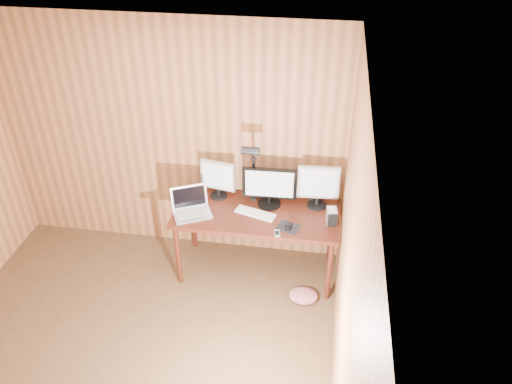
% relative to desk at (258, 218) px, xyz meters
% --- Properties ---
extents(room_shell, '(4.00, 4.00, 4.00)m').
position_rel_desk_xyz_m(room_shell, '(-0.93, -1.70, 0.62)').
color(room_shell, brown).
rests_on(room_shell, ground).
extents(desk, '(1.60, 0.70, 0.75)m').
position_rel_desk_xyz_m(desk, '(0.00, 0.00, 0.00)').
color(desk, '#41180D').
rests_on(desk, floor).
extents(monitor_center, '(0.53, 0.23, 0.41)m').
position_rel_desk_xyz_m(monitor_center, '(0.10, 0.08, 0.34)').
color(monitor_center, black).
rests_on(monitor_center, desk).
extents(monitor_left, '(0.36, 0.17, 0.41)m').
position_rel_desk_xyz_m(monitor_left, '(-0.42, 0.14, 0.34)').
color(monitor_left, black).
rests_on(monitor_left, desk).
extents(monitor_right, '(0.40, 0.19, 0.45)m').
position_rel_desk_xyz_m(monitor_right, '(0.57, 0.12, 0.36)').
color(monitor_right, black).
rests_on(monitor_right, desk).
extents(laptop, '(0.43, 0.40, 0.25)m').
position_rel_desk_xyz_m(laptop, '(-0.63, -0.16, 0.18)').
color(laptop, silver).
rests_on(laptop, desk).
extents(keyboard, '(0.42, 0.23, 0.02)m').
position_rel_desk_xyz_m(keyboard, '(-0.01, -0.10, 0.13)').
color(keyboard, silver).
rests_on(keyboard, desk).
extents(mousepad, '(0.24, 0.22, 0.00)m').
position_rel_desk_xyz_m(mousepad, '(0.33, -0.27, 0.12)').
color(mousepad, black).
rests_on(mousepad, desk).
extents(mouse, '(0.10, 0.13, 0.04)m').
position_rel_desk_xyz_m(mouse, '(0.33, -0.27, 0.14)').
color(mouse, black).
rests_on(mouse, mousepad).
extents(hard_drive, '(0.11, 0.15, 0.15)m').
position_rel_desk_xyz_m(hard_drive, '(0.72, -0.13, 0.19)').
color(hard_drive, silver).
rests_on(hard_drive, desk).
extents(phone, '(0.07, 0.11, 0.01)m').
position_rel_desk_xyz_m(phone, '(0.23, -0.37, 0.13)').
color(phone, silver).
rests_on(phone, desk).
extents(speaker, '(0.05, 0.05, 0.11)m').
position_rel_desk_xyz_m(speaker, '(0.52, 0.20, 0.18)').
color(speaker, black).
rests_on(speaker, desk).
extents(desk_lamp, '(0.17, 0.24, 0.72)m').
position_rel_desk_xyz_m(desk_lamp, '(-0.07, 0.06, 0.57)').
color(desk_lamp, black).
rests_on(desk_lamp, desk).
extents(fabric_pile, '(0.29, 0.24, 0.09)m').
position_rel_desk_xyz_m(fabric_pile, '(0.52, -0.41, -0.58)').
color(fabric_pile, '#B65863').
rests_on(fabric_pile, floor).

